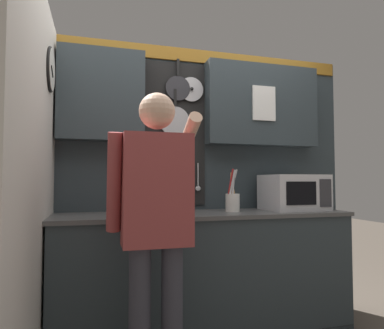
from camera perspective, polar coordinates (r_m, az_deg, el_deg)
The scene contains 7 objects.
base_cabinet_counter at distance 2.72m, azimuth 2.27°, elevation -17.97°, with size 2.23×0.58×0.94m.
back_wall_unit at distance 2.89m, azimuth 1.04°, elevation 2.79°, with size 2.80×0.22×2.31m.
side_wall at distance 2.10m, azimuth -24.57°, elevation -2.82°, with size 0.07×1.60×2.31m.
microwave at distance 2.96m, azimuth 16.56°, elevation -4.47°, with size 0.47×0.39×0.29m.
knife_block at distance 2.54m, azimuth -6.49°, elevation -5.74°, with size 0.11×0.15×0.29m.
utensil_crock at distance 2.71m, azimuth 6.75°, elevation -5.91°, with size 0.11×0.11×0.34m.
person at distance 1.94m, azimuth -5.99°, elevation -8.07°, with size 0.54×0.61×1.68m.
Camera 1 is at (-0.81, -2.50, 1.18)m, focal length 32.00 mm.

